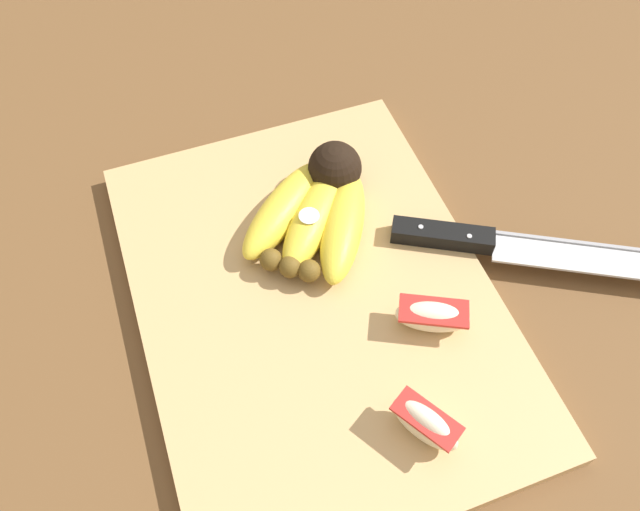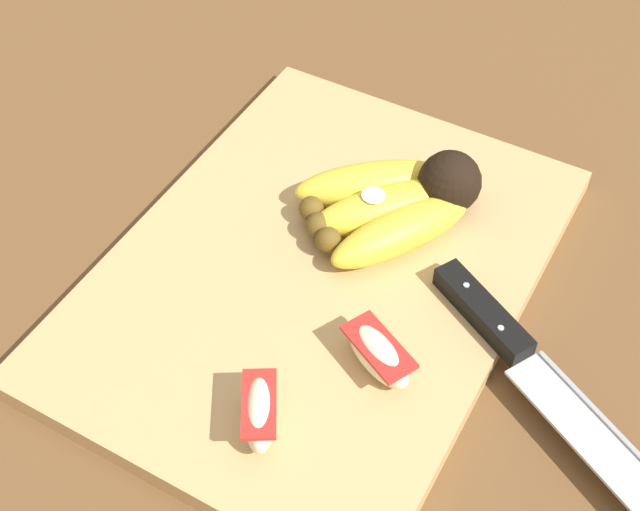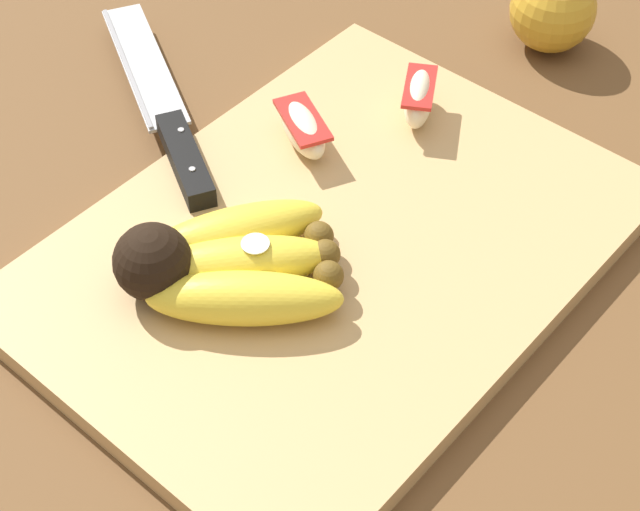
% 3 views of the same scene
% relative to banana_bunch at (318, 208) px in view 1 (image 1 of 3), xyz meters
% --- Properties ---
extents(ground_plane, '(6.00, 6.00, 0.00)m').
position_rel_banana_bunch_xyz_m(ground_plane, '(-0.08, 0.03, -0.04)').
color(ground_plane, brown).
extents(cutting_board, '(0.44, 0.33, 0.02)m').
position_rel_banana_bunch_xyz_m(cutting_board, '(-0.08, 0.03, -0.03)').
color(cutting_board, tan).
rests_on(cutting_board, ground_plane).
extents(banana_bunch, '(0.17, 0.16, 0.06)m').
position_rel_banana_bunch_xyz_m(banana_bunch, '(0.00, 0.00, 0.00)').
color(banana_bunch, black).
rests_on(banana_bunch, cutting_board).
extents(chefs_knife, '(0.16, 0.26, 0.02)m').
position_rel_banana_bunch_xyz_m(chefs_knife, '(-0.09, -0.15, -0.01)').
color(chefs_knife, silver).
rests_on(chefs_knife, cutting_board).
extents(apple_wedge_near, '(0.05, 0.07, 0.03)m').
position_rel_banana_bunch_xyz_m(apple_wedge_near, '(-0.15, -0.06, -0.00)').
color(apple_wedge_near, '#F4E5C1').
rests_on(apple_wedge_near, cutting_board).
extents(apple_wedge_middle, '(0.06, 0.05, 0.04)m').
position_rel_banana_bunch_xyz_m(apple_wedge_middle, '(-0.23, -0.01, -0.00)').
color(apple_wedge_middle, '#F4E5C1').
rests_on(apple_wedge_middle, cutting_board).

